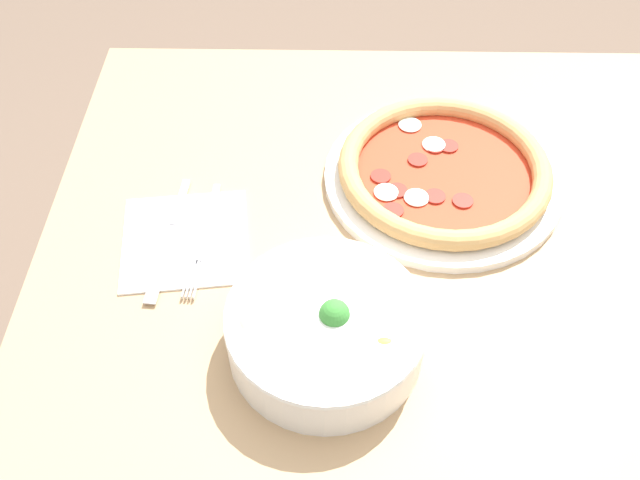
{
  "coord_description": "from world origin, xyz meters",
  "views": [
    {
      "loc": [
        0.15,
        0.58,
        1.38
      ],
      "look_at": [
        0.16,
        0.03,
        0.75
      ],
      "focal_mm": 40.0,
      "sensor_mm": 36.0,
      "label": 1
    }
  ],
  "objects_px": {
    "bowl": "(327,328)",
    "fork": "(204,237)",
    "pizza": "(442,172)",
    "knife": "(171,232)"
  },
  "relations": [
    {
      "from": "bowl",
      "to": "fork",
      "type": "height_order",
      "value": "bowl"
    },
    {
      "from": "bowl",
      "to": "fork",
      "type": "distance_m",
      "value": 0.21
    },
    {
      "from": "bowl",
      "to": "pizza",
      "type": "bearing_deg",
      "value": -119.68
    },
    {
      "from": "bowl",
      "to": "knife",
      "type": "height_order",
      "value": "bowl"
    },
    {
      "from": "pizza",
      "to": "knife",
      "type": "height_order",
      "value": "pizza"
    },
    {
      "from": "pizza",
      "to": "fork",
      "type": "xyz_separation_m",
      "value": [
        0.3,
        0.11,
        -0.01
      ]
    },
    {
      "from": "pizza",
      "to": "knife",
      "type": "relative_size",
      "value": 1.56
    },
    {
      "from": "pizza",
      "to": "knife",
      "type": "distance_m",
      "value": 0.35
    },
    {
      "from": "bowl",
      "to": "knife",
      "type": "distance_m",
      "value": 0.25
    },
    {
      "from": "bowl",
      "to": "knife",
      "type": "bearing_deg",
      "value": -39.25
    }
  ]
}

